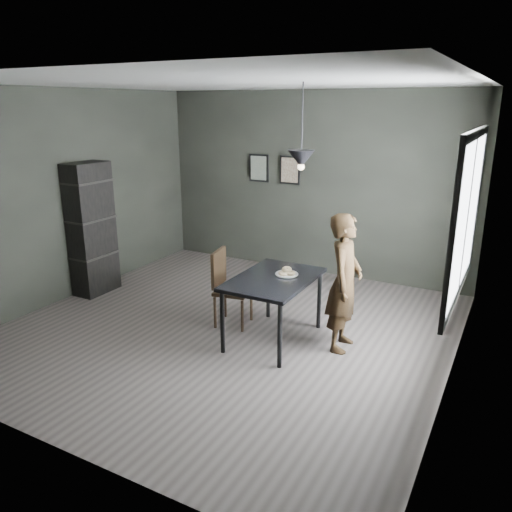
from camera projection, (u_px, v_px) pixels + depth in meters
The scene contains 13 objects.
ground at pixel (228, 328), 6.00m from camera, with size 5.00×5.00×0.00m, color #36312F.
back_wall at pixel (311, 184), 7.70m from camera, with size 5.00×0.10×2.80m, color black.
ceiling at pixel (224, 83), 5.18m from camera, with size 5.00×5.00×0.02m.
window_assembly at pixel (467, 216), 4.58m from camera, with size 0.04×1.96×1.56m.
cafe_table at pixel (274, 284), 5.54m from camera, with size 0.80×1.20×0.75m.
white_plate at pixel (287, 275), 5.59m from camera, with size 0.23×0.23×0.01m, color silver.
donut_pile at pixel (287, 272), 5.57m from camera, with size 0.18×0.19×0.09m.
woman at pixel (344, 283), 5.33m from camera, with size 0.55×0.36×1.51m, color black.
wood_chair at pixel (227, 283), 6.00m from camera, with size 0.47×0.47×0.93m.
shelf_unit at pixel (92, 229), 6.93m from camera, with size 0.35×0.61×1.84m, color black.
pendant_lamp at pixel (301, 159), 5.10m from camera, with size 0.28×0.28×0.86m.
framed_print_left at pixel (259, 168), 8.02m from camera, with size 0.34×0.04×0.44m.
framed_print_right at pixel (290, 170), 7.77m from camera, with size 0.34×0.04×0.44m.
Camera 1 is at (2.90, -4.67, 2.59)m, focal length 35.00 mm.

